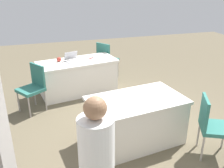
{
  "coord_description": "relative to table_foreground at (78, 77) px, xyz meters",
  "views": [
    {
      "loc": [
        1.3,
        3.49,
        2.54
      ],
      "look_at": [
        0.19,
        -0.21,
        0.9
      ],
      "focal_mm": 40.87,
      "sensor_mm": 36.0,
      "label": 1
    }
  ],
  "objects": [
    {
      "name": "scissors_red",
      "position": [
        -0.34,
        -0.09,
        0.39
      ],
      "size": [
        0.16,
        0.14,
        0.01
      ],
      "primitive_type": "cube",
      "rotation": [
        0.0,
        0.0,
        0.68
      ],
      "color": "red",
      "rests_on": "table_foreground"
    },
    {
      "name": "chair_by_pillar",
      "position": [
        -0.87,
        -0.68,
        0.18
      ],
      "size": [
        0.61,
        0.61,
        0.97
      ],
      "rotation": [
        0.0,
        0.0,
        2.19
      ],
      "color": "#9E9993",
      "rests_on": "ground"
    },
    {
      "name": "chair_near_front",
      "position": [
        0.99,
        0.61,
        0.15
      ],
      "size": [
        0.61,
        0.61,
        0.95
      ],
      "rotation": [
        0.0,
        0.0,
        -0.99
      ],
      "color": "#9E9993",
      "rests_on": "ground"
    },
    {
      "name": "chair_tucked_right",
      "position": [
        -1.5,
        2.85,
        0.15
      ],
      "size": [
        0.59,
        0.59,
        0.95
      ],
      "rotation": [
        0.0,
        0.0,
        1.13
      ],
      "color": "#9E9993",
      "rests_on": "ground"
    },
    {
      "name": "person_attendee_standing",
      "position": [
        0.41,
        3.62,
        0.5
      ],
      "size": [
        0.48,
        0.48,
        1.6
      ],
      "rotation": [
        0.0,
        0.0,
        2.27
      ],
      "color": "#26262D",
      "rests_on": "ground"
    },
    {
      "name": "table_mid_left",
      "position": [
        -0.57,
        2.2,
        0.0
      ],
      "size": [
        1.6,
        1.09,
        0.77
      ],
      "rotation": [
        0.0,
        0.0,
        0.13
      ],
      "color": "silver",
      "rests_on": "ground"
    },
    {
      "name": "table_foreground",
      "position": [
        0.0,
        0.0,
        0.0
      ],
      "size": [
        1.88,
        1.06,
        0.77
      ],
      "rotation": [
        0.0,
        0.0,
        0.17
      ],
      "color": "silver",
      "rests_on": "ground"
    },
    {
      "name": "ground_plane",
      "position": [
        -0.47,
        2.01,
        -0.39
      ],
      "size": [
        14.4,
        14.4,
        0.0
      ],
      "primitive_type": "plane",
      "color": "brown"
    },
    {
      "name": "yarn_ball",
      "position": [
        0.4,
        -0.07,
        0.43
      ],
      "size": [
        0.1,
        0.1,
        0.1
      ],
      "primitive_type": "sphere",
      "color": "#B2382D",
      "rests_on": "table_foreground"
    },
    {
      "name": "laptop_silver",
      "position": [
        0.09,
        -0.0,
        0.42
      ],
      "size": [
        0.39,
        0.38,
        0.21
      ],
      "rotation": [
        0.0,
        0.0,
        0.32
      ],
      "color": "silver",
      "rests_on": "table_foreground"
    }
  ]
}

